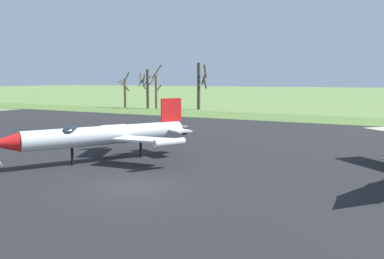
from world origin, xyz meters
TOP-DOWN VIEW (x-y plane):
  - ground_plane at (0.00, 0.00)m, footprint 600.00×600.00m
  - asphalt_apron at (0.00, 13.61)m, footprint 104.47×45.37m
  - grass_verge_strip at (0.00, 42.30)m, footprint 164.47×12.00m
  - jet_fighter_front_right at (-5.80, 4.53)m, footprint 10.14×12.94m
  - bare_tree_far_left at (-37.86, 48.81)m, footprint 2.26×2.43m
  - bare_tree_left_of_center at (-32.90, 49.23)m, footprint 2.44×3.32m
  - bare_tree_center at (-30.46, 48.97)m, footprint 2.23×1.93m
  - bare_tree_right_of_center at (-22.15, 51.43)m, footprint 2.04×2.71m

SIDE VIEW (x-z plane):
  - ground_plane at x=0.00m, z-range 0.00..0.00m
  - asphalt_apron at x=0.00m, z-range 0.00..0.05m
  - grass_verge_strip at x=0.00m, z-range 0.00..0.06m
  - jet_fighter_front_right at x=-5.80m, z-range -0.24..4.04m
  - bare_tree_far_left at x=-37.86m, z-range -0.21..7.02m
  - bare_tree_center at x=-30.46m, z-range -0.52..8.14m
  - bare_tree_left_of_center at x=-32.90m, z-range 0.40..8.10m
  - bare_tree_right_of_center at x=-22.15m, z-range 0.41..9.27m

